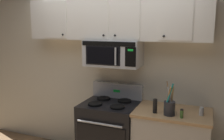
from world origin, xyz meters
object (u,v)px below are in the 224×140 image
over_range_microwave (113,53)px  utensil_crock_charcoal (169,106)px  salt_shaker (201,111)px  pepper_mill (155,106)px  stove_range (110,133)px  spice_jar (182,114)px

over_range_microwave → utensil_crock_charcoal: size_ratio=1.87×
salt_shaker → pepper_mill: pepper_mill is taller
salt_shaker → pepper_mill: (-0.53, -0.12, 0.04)m
over_range_microwave → pepper_mill: 0.91m
over_range_microwave → stove_range: bearing=-89.9°
salt_shaker → pepper_mill: bearing=-167.5°
stove_range → utensil_crock_charcoal: (0.82, -0.16, 0.54)m
utensil_crock_charcoal → salt_shaker: size_ratio=4.09×
stove_range → spice_jar: bearing=-11.6°
stove_range → salt_shaker: size_ratio=11.29×
over_range_microwave → utensil_crock_charcoal: bearing=-18.4°
stove_range → salt_shaker: 1.27m
utensil_crock_charcoal → over_range_microwave: bearing=161.6°
salt_shaker → over_range_microwave: bearing=173.0°
over_range_microwave → pepper_mill: bearing=-22.0°
over_range_microwave → spice_jar: bearing=-18.1°
stove_range → pepper_mill: 0.84m
over_range_microwave → salt_shaker: (1.17, -0.14, -0.63)m
stove_range → utensil_crock_charcoal: utensil_crock_charcoal is taller
stove_range → over_range_microwave: over_range_microwave is taller
over_range_microwave → utensil_crock_charcoal: 1.03m
over_range_microwave → salt_shaker: 1.34m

